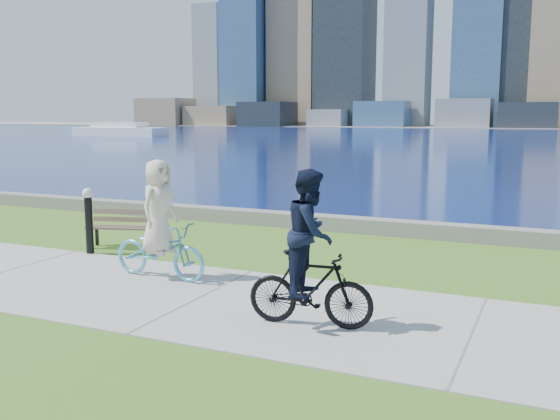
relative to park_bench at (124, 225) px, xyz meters
The scene contains 11 objects.
ground 4.28m from the park_bench, 36.85° to the right, with size 320.00×320.00×0.00m, color #386119.
concrete_path 4.28m from the park_bench, 36.85° to the right, with size 80.00×3.50×0.02m, color gray.
seawall 5.00m from the park_bench, 47.01° to the left, with size 90.00×0.50×0.35m, color slate.
bay_water 69.53m from the park_bench, 87.20° to the left, with size 320.00×131.00×0.01m, color #0C1B53.
far_shore 127.50m from the park_bench, 88.47° to the left, with size 320.00×30.00×0.12m, color gray.
city_skyline 129.78m from the park_bench, 91.72° to the left, with size 176.13×24.24×76.00m.
ferry_near 69.04m from the park_bench, 128.66° to the left, with size 12.48×3.57×1.69m.
park_bench is the anchor object (origin of this frame).
bollard_lamp 0.90m from the park_bench, 104.73° to the right, with size 0.22×0.22×1.34m.
cyclist_woman 2.86m from the park_bench, 39.86° to the right, with size 0.74×1.86×2.02m.
cyclist_man 6.23m from the park_bench, 29.40° to the right, with size 0.71×1.72×2.08m.
Camera 1 is at (4.91, -7.87, 2.80)m, focal length 40.00 mm.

